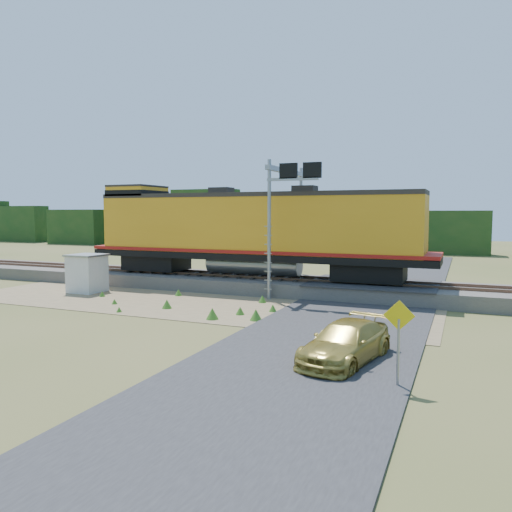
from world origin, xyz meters
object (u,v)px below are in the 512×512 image
at_px(shed, 87,273).
at_px(car, 346,343).
at_px(road_sign, 399,333).
at_px(signal_gantry, 289,197).
at_px(locomotive, 249,230).

height_order(shed, car, shed).
xyz_separation_m(road_sign, car, (-1.83, 1.74, -0.89)).
bearing_deg(shed, road_sign, -26.59).
height_order(signal_gantry, car, signal_gantry).
xyz_separation_m(locomotive, shed, (-8.47, -4.76, -2.57)).
distance_m(signal_gantry, road_sign, 16.33).
bearing_deg(locomotive, car, -54.72).
xyz_separation_m(locomotive, road_sign, (10.76, -14.36, -2.21)).
bearing_deg(locomotive, shed, -150.67).
height_order(locomotive, shed, locomotive).
height_order(shed, signal_gantry, signal_gantry).
xyz_separation_m(signal_gantry, car, (6.07, -11.93, -5.05)).
relative_size(signal_gantry, car, 1.73).
bearing_deg(signal_gantry, car, -63.05).
distance_m(locomotive, road_sign, 18.07).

